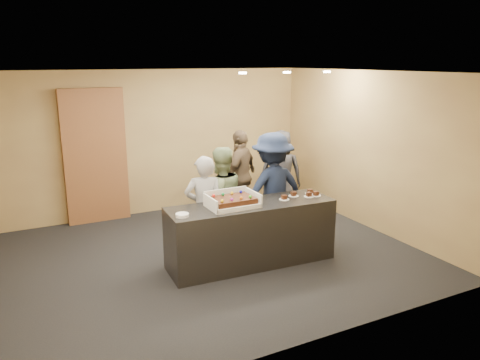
{
  "coord_description": "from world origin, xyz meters",
  "views": [
    {
      "loc": [
        -2.57,
        -6.02,
        2.87
      ],
      "look_at": [
        0.5,
        0.0,
        1.12
      ],
      "focal_mm": 35.0,
      "sensor_mm": 36.0,
      "label": 1
    }
  ],
  "objects_px": {
    "person_sage_man": "(220,200)",
    "person_brown_extra": "(241,176)",
    "person_navy_man": "(272,190)",
    "plate_stack": "(182,215)",
    "person_server_grey": "(204,208)",
    "serving_counter": "(251,234)",
    "storage_cabinet": "(95,156)",
    "sheet_cake": "(233,200)",
    "person_dark_suit": "(281,173)",
    "cake_box": "(232,203)"
  },
  "relations": [
    {
      "from": "person_sage_man",
      "to": "person_brown_extra",
      "type": "xyz_separation_m",
      "value": [
        0.92,
        1.11,
        0.03
      ]
    },
    {
      "from": "person_sage_man",
      "to": "person_navy_man",
      "type": "relative_size",
      "value": 0.9
    },
    {
      "from": "person_sage_man",
      "to": "person_navy_man",
      "type": "xyz_separation_m",
      "value": [
        0.83,
        -0.14,
        0.09
      ]
    },
    {
      "from": "plate_stack",
      "to": "person_navy_man",
      "type": "height_order",
      "value": "person_navy_man"
    },
    {
      "from": "person_sage_man",
      "to": "person_server_grey",
      "type": "bearing_deg",
      "value": 26.53
    },
    {
      "from": "serving_counter",
      "to": "storage_cabinet",
      "type": "distance_m",
      "value": 3.39
    },
    {
      "from": "sheet_cake",
      "to": "serving_counter",
      "type": "bearing_deg",
      "value": -0.0
    },
    {
      "from": "person_brown_extra",
      "to": "sheet_cake",
      "type": "bearing_deg",
      "value": 23.08
    },
    {
      "from": "plate_stack",
      "to": "person_dark_suit",
      "type": "bearing_deg",
      "value": 34.42
    },
    {
      "from": "serving_counter",
      "to": "plate_stack",
      "type": "xyz_separation_m",
      "value": [
        -1.06,
        -0.09,
        0.47
      ]
    },
    {
      "from": "sheet_cake",
      "to": "person_sage_man",
      "type": "height_order",
      "value": "person_sage_man"
    },
    {
      "from": "plate_stack",
      "to": "person_dark_suit",
      "type": "relative_size",
      "value": 0.11
    },
    {
      "from": "person_sage_man",
      "to": "plate_stack",
      "type": "bearing_deg",
      "value": 36.72
    },
    {
      "from": "person_server_grey",
      "to": "person_navy_man",
      "type": "relative_size",
      "value": 0.87
    },
    {
      "from": "sheet_cake",
      "to": "person_dark_suit",
      "type": "bearing_deg",
      "value": 42.74
    },
    {
      "from": "plate_stack",
      "to": "person_brown_extra",
      "type": "bearing_deg",
      "value": 45.73
    },
    {
      "from": "person_brown_extra",
      "to": "person_dark_suit",
      "type": "height_order",
      "value": "person_brown_extra"
    },
    {
      "from": "serving_counter",
      "to": "person_server_grey",
      "type": "height_order",
      "value": "person_server_grey"
    },
    {
      "from": "serving_counter",
      "to": "plate_stack",
      "type": "relative_size",
      "value": 13.89
    },
    {
      "from": "person_server_grey",
      "to": "person_dark_suit",
      "type": "bearing_deg",
      "value": -133.47
    },
    {
      "from": "sheet_cake",
      "to": "person_brown_extra",
      "type": "bearing_deg",
      "value": 59.56
    },
    {
      "from": "cake_box",
      "to": "person_dark_suit",
      "type": "relative_size",
      "value": 0.42
    },
    {
      "from": "storage_cabinet",
      "to": "person_navy_man",
      "type": "xyz_separation_m",
      "value": [
        2.24,
        -2.39,
        -0.3
      ]
    },
    {
      "from": "serving_counter",
      "to": "person_dark_suit",
      "type": "distance_m",
      "value": 2.32
    },
    {
      "from": "cake_box",
      "to": "plate_stack",
      "type": "relative_size",
      "value": 3.96
    },
    {
      "from": "person_sage_man",
      "to": "person_dark_suit",
      "type": "bearing_deg",
      "value": -152.12
    },
    {
      "from": "person_server_grey",
      "to": "person_brown_extra",
      "type": "relative_size",
      "value": 0.93
    },
    {
      "from": "storage_cabinet",
      "to": "person_sage_man",
      "type": "distance_m",
      "value": 2.68
    },
    {
      "from": "storage_cabinet",
      "to": "sheet_cake",
      "type": "distance_m",
      "value": 3.18
    },
    {
      "from": "cake_box",
      "to": "person_sage_man",
      "type": "distance_m",
      "value": 0.65
    },
    {
      "from": "person_navy_man",
      "to": "plate_stack",
      "type": "bearing_deg",
      "value": 18.44
    },
    {
      "from": "sheet_cake",
      "to": "person_sage_man",
      "type": "distance_m",
      "value": 0.69
    },
    {
      "from": "storage_cabinet",
      "to": "person_brown_extra",
      "type": "bearing_deg",
      "value": -26.0
    },
    {
      "from": "storage_cabinet",
      "to": "person_sage_man",
      "type": "bearing_deg",
      "value": -57.89
    },
    {
      "from": "cake_box",
      "to": "sheet_cake",
      "type": "distance_m",
      "value": 0.06
    },
    {
      "from": "sheet_cake",
      "to": "person_sage_man",
      "type": "bearing_deg",
      "value": 80.37
    },
    {
      "from": "storage_cabinet",
      "to": "person_dark_suit",
      "type": "relative_size",
      "value": 1.48
    },
    {
      "from": "cake_box",
      "to": "person_brown_extra",
      "type": "distance_m",
      "value": 2.02
    },
    {
      "from": "cake_box",
      "to": "person_navy_man",
      "type": "distance_m",
      "value": 1.06
    },
    {
      "from": "sheet_cake",
      "to": "person_server_grey",
      "type": "relative_size",
      "value": 0.37
    },
    {
      "from": "cake_box",
      "to": "person_dark_suit",
      "type": "xyz_separation_m",
      "value": [
        1.83,
        1.67,
        -0.14
      ]
    },
    {
      "from": "sheet_cake",
      "to": "person_sage_man",
      "type": "relative_size",
      "value": 0.36
    },
    {
      "from": "storage_cabinet",
      "to": "person_sage_man",
      "type": "xyz_separation_m",
      "value": [
        1.41,
        -2.25,
        -0.39
      ]
    },
    {
      "from": "cake_box",
      "to": "person_sage_man",
      "type": "bearing_deg",
      "value": 80.02
    },
    {
      "from": "serving_counter",
      "to": "person_server_grey",
      "type": "xyz_separation_m",
      "value": [
        -0.53,
        0.45,
        0.33
      ]
    },
    {
      "from": "storage_cabinet",
      "to": "person_brown_extra",
      "type": "height_order",
      "value": "storage_cabinet"
    },
    {
      "from": "sheet_cake",
      "to": "person_dark_suit",
      "type": "distance_m",
      "value": 2.5
    },
    {
      "from": "serving_counter",
      "to": "person_navy_man",
      "type": "xyz_separation_m",
      "value": [
        0.65,
        0.51,
        0.45
      ]
    },
    {
      "from": "serving_counter",
      "to": "person_sage_man",
      "type": "xyz_separation_m",
      "value": [
        -0.18,
        0.65,
        0.36
      ]
    },
    {
      "from": "storage_cabinet",
      "to": "person_server_grey",
      "type": "bearing_deg",
      "value": -66.53
    }
  ]
}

